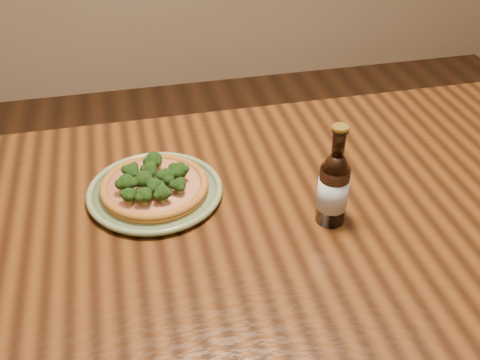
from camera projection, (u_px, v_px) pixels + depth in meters
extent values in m
cube|color=#49280F|center=(270.00, 221.00, 1.17)|extent=(1.60, 0.90, 0.04)
cylinder|color=#49280F|center=(452.00, 203.00, 1.82)|extent=(0.07, 0.07, 0.71)
cylinder|color=#697E57|center=(155.00, 193.00, 1.20)|extent=(0.27, 0.27, 0.01)
torus|color=#697E57|center=(155.00, 190.00, 1.20)|extent=(0.29, 0.29, 0.01)
torus|color=#697E57|center=(155.00, 191.00, 1.20)|extent=(0.23, 0.23, 0.01)
cylinder|color=#986022|center=(155.00, 189.00, 1.20)|extent=(0.23, 0.23, 0.01)
torus|color=#986022|center=(154.00, 186.00, 1.19)|extent=(0.23, 0.23, 0.02)
cylinder|color=beige|center=(154.00, 186.00, 1.19)|extent=(0.20, 0.20, 0.01)
sphere|color=#244B17|center=(167.00, 176.00, 1.17)|extent=(0.04, 0.04, 0.03)
sphere|color=#244B17|center=(131.00, 171.00, 1.19)|extent=(0.04, 0.04, 0.03)
sphere|color=#244B17|center=(127.00, 182.00, 1.15)|extent=(0.04, 0.04, 0.04)
sphere|color=#244B17|center=(144.00, 179.00, 1.16)|extent=(0.05, 0.05, 0.04)
sphere|color=#244B17|center=(144.00, 195.00, 1.12)|extent=(0.04, 0.04, 0.03)
sphere|color=#244B17|center=(179.00, 171.00, 1.18)|extent=(0.05, 0.05, 0.04)
sphere|color=#244B17|center=(150.00, 169.00, 1.19)|extent=(0.04, 0.04, 0.03)
sphere|color=#244B17|center=(155.00, 186.00, 1.15)|extent=(0.04, 0.04, 0.03)
sphere|color=#244B17|center=(179.00, 185.00, 1.15)|extent=(0.04, 0.04, 0.03)
sphere|color=#244B17|center=(129.00, 195.00, 1.12)|extent=(0.03, 0.03, 0.03)
sphere|color=#244B17|center=(162.00, 193.00, 1.13)|extent=(0.04, 0.04, 0.03)
sphere|color=#244B17|center=(154.00, 160.00, 1.22)|extent=(0.04, 0.04, 0.04)
cylinder|color=black|center=(332.00, 195.00, 1.10)|extent=(0.06, 0.06, 0.13)
cone|color=black|center=(336.00, 162.00, 1.06)|extent=(0.06, 0.06, 0.03)
cylinder|color=black|center=(339.00, 142.00, 1.03)|extent=(0.02, 0.02, 0.06)
torus|color=black|center=(340.00, 131.00, 1.02)|extent=(0.03, 0.03, 0.00)
cylinder|color=#A58C33|center=(341.00, 128.00, 1.01)|extent=(0.03, 0.03, 0.01)
cylinder|color=silver|center=(333.00, 193.00, 1.10)|extent=(0.06, 0.06, 0.07)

